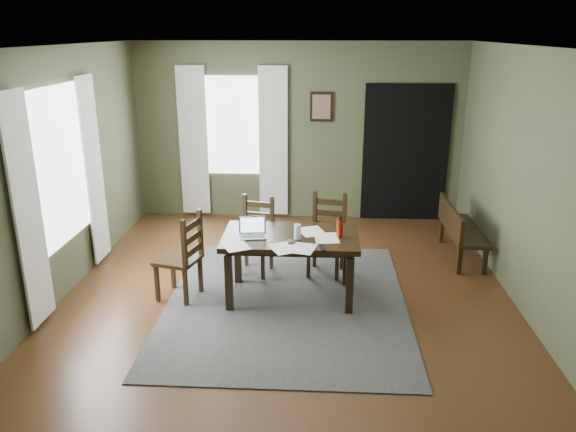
# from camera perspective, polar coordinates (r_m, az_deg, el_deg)

# --- Properties ---
(ground) EXTENTS (5.00, 6.00, 0.01)m
(ground) POSITION_cam_1_polar(r_m,az_deg,el_deg) (6.26, -0.16, -8.76)
(ground) COLOR #492C16
(room_shell) EXTENTS (5.02, 6.02, 2.71)m
(room_shell) POSITION_cam_1_polar(r_m,az_deg,el_deg) (5.67, -0.18, 7.72)
(room_shell) COLOR #474E32
(room_shell) RESTS_ON ground
(rug) EXTENTS (2.60, 3.20, 0.01)m
(rug) POSITION_cam_1_polar(r_m,az_deg,el_deg) (6.26, -0.16, -8.67)
(rug) COLOR #3D3D3D
(rug) RESTS_ON ground
(dining_table) EXTENTS (1.46, 0.88, 0.73)m
(dining_table) POSITION_cam_1_polar(r_m,az_deg,el_deg) (6.10, 0.26, -2.74)
(dining_table) COLOR black
(dining_table) RESTS_ON rug
(chair_end) EXTENTS (0.53, 0.53, 0.98)m
(chair_end) POSITION_cam_1_polar(r_m,az_deg,el_deg) (6.26, -10.71, -4.17)
(chair_end) COLOR black
(chair_end) RESTS_ON rug
(chair_back_left) EXTENTS (0.49, 0.49, 0.93)m
(chair_back_left) POSITION_cam_1_polar(r_m,az_deg,el_deg) (6.84, -3.33, -2.09)
(chair_back_left) COLOR black
(chair_back_left) RESTS_ON rug
(chair_back_right) EXTENTS (0.50, 0.50, 0.98)m
(chair_back_right) POSITION_cam_1_polar(r_m,az_deg,el_deg) (6.81, 3.97, -2.02)
(chair_back_right) COLOR black
(chair_back_right) RESTS_ON rug
(bench) EXTENTS (0.40, 1.25, 0.71)m
(bench) POSITION_cam_1_polar(r_m,az_deg,el_deg) (7.60, 16.96, -1.06)
(bench) COLOR black
(bench) RESTS_ON ground
(laptop) EXTENTS (0.32, 0.27, 0.20)m
(laptop) POSITION_cam_1_polar(r_m,az_deg,el_deg) (6.04, -3.63, -1.55)
(laptop) COLOR #B7B7BC
(laptop) RESTS_ON dining_table
(computer_mouse) EXTENTS (0.07, 0.09, 0.03)m
(computer_mouse) POSITION_cam_1_polar(r_m,az_deg,el_deg) (5.84, 0.21, -2.65)
(computer_mouse) COLOR #3F3F42
(computer_mouse) RESTS_ON dining_table
(tv_remote) EXTENTS (0.08, 0.18, 0.02)m
(tv_remote) POSITION_cam_1_polar(r_m,az_deg,el_deg) (5.70, 3.49, -3.27)
(tv_remote) COLOR black
(tv_remote) RESTS_ON dining_table
(drinking_glass) EXTENTS (0.07, 0.07, 0.16)m
(drinking_glass) POSITION_cam_1_polar(r_m,az_deg,el_deg) (5.93, 0.97, -1.60)
(drinking_glass) COLOR silver
(drinking_glass) RESTS_ON dining_table
(water_bottle) EXTENTS (0.07, 0.07, 0.22)m
(water_bottle) POSITION_cam_1_polar(r_m,az_deg,el_deg) (6.02, 5.28, -1.15)
(water_bottle) COLOR #AE280D
(water_bottle) RESTS_ON dining_table
(paper_a) EXTENTS (0.37, 0.40, 0.00)m
(paper_a) POSITION_cam_1_polar(r_m,az_deg,el_deg) (5.80, -5.34, -3.02)
(paper_a) COLOR white
(paper_a) RESTS_ON dining_table
(paper_b) EXTENTS (0.30, 0.36, 0.00)m
(paper_b) POSITION_cam_1_polar(r_m,az_deg,el_deg) (5.70, 1.53, -3.32)
(paper_b) COLOR white
(paper_b) RESTS_ON dining_table
(paper_c) EXTENTS (0.35, 0.39, 0.00)m
(paper_c) POSITION_cam_1_polar(r_m,az_deg,el_deg) (6.17, 2.44, -1.58)
(paper_c) COLOR white
(paper_c) RESTS_ON dining_table
(paper_d) EXTENTS (0.28, 0.35, 0.00)m
(paper_d) POSITION_cam_1_polar(r_m,az_deg,el_deg) (5.99, 3.93, -2.25)
(paper_d) COLOR white
(paper_d) RESTS_ON dining_table
(paper_e) EXTENTS (0.37, 0.40, 0.00)m
(paper_e) POSITION_cam_1_polar(r_m,az_deg,el_deg) (5.71, -0.42, -3.28)
(paper_e) COLOR white
(paper_e) RESTS_ON dining_table
(window_left) EXTENTS (0.01, 1.30, 1.70)m
(window_left) POSITION_cam_1_polar(r_m,az_deg,el_deg) (6.56, -22.22, 4.68)
(window_left) COLOR white
(window_left) RESTS_ON ground
(window_back) EXTENTS (1.00, 0.01, 1.50)m
(window_back) POSITION_cam_1_polar(r_m,az_deg,el_deg) (8.75, -5.62, 9.11)
(window_back) COLOR white
(window_back) RESTS_ON ground
(curtain_left_near) EXTENTS (0.03, 0.48, 2.30)m
(curtain_left_near) POSITION_cam_1_polar(r_m,az_deg,el_deg) (5.90, -24.94, 0.37)
(curtain_left_near) COLOR silver
(curtain_left_near) RESTS_ON ground
(curtain_left_far) EXTENTS (0.03, 0.48, 2.30)m
(curtain_left_far) POSITION_cam_1_polar(r_m,az_deg,el_deg) (7.33, -19.13, 4.36)
(curtain_left_far) COLOR silver
(curtain_left_far) RESTS_ON ground
(curtain_back_left) EXTENTS (0.44, 0.03, 2.30)m
(curtain_back_left) POSITION_cam_1_polar(r_m,az_deg,el_deg) (8.88, -9.59, 7.44)
(curtain_back_left) COLOR silver
(curtain_back_left) RESTS_ON ground
(curtain_back_right) EXTENTS (0.44, 0.03, 2.30)m
(curtain_back_right) POSITION_cam_1_polar(r_m,az_deg,el_deg) (8.69, -1.52, 7.45)
(curtain_back_right) COLOR silver
(curtain_back_right) RESTS_ON ground
(framed_picture) EXTENTS (0.34, 0.03, 0.44)m
(framed_picture) POSITION_cam_1_polar(r_m,az_deg,el_deg) (8.60, 3.41, 11.02)
(framed_picture) COLOR black
(framed_picture) RESTS_ON ground
(doorway_back) EXTENTS (1.30, 0.03, 2.10)m
(doorway_back) POSITION_cam_1_polar(r_m,az_deg,el_deg) (8.82, 11.86, 6.23)
(doorway_back) COLOR black
(doorway_back) RESTS_ON ground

